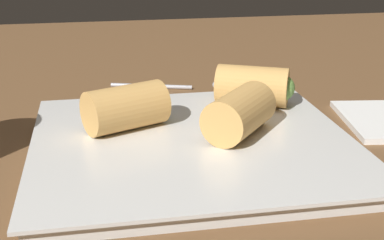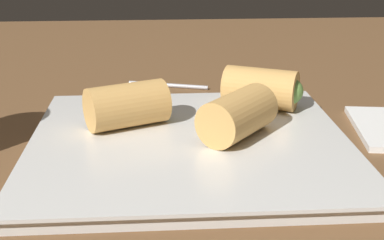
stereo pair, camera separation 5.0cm
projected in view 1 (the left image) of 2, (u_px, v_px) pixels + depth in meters
The scene contains 6 objects.
table_surface at pixel (162, 166), 47.78cm from camera, with size 180.00×140.00×2.00cm.
serving_plate at pixel (192, 145), 47.74cm from camera, with size 28.10×26.27×1.50cm.
roll_front_left at pixel (130, 107), 49.02cm from camera, with size 8.32×6.66×4.11cm.
roll_front_right at pixel (243, 113), 47.30cm from camera, with size 7.85×8.22×4.11cm.
roll_back_left at pixel (256, 86), 55.17cm from camera, with size 8.34×6.80×4.11cm.
spoon at pixel (220, 85), 65.55cm from camera, with size 16.75×6.69×1.45cm.
Camera 1 is at (5.21, 43.13, 21.48)cm, focal length 50.00 mm.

